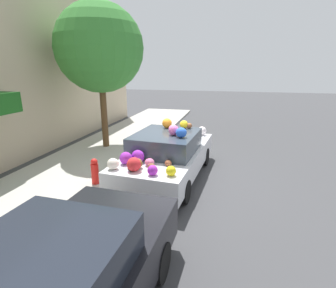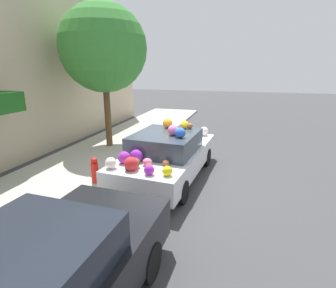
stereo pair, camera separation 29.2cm
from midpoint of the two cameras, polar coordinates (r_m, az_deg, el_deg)
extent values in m
plane|color=#424244|center=(7.82, -2.37, -7.04)|extent=(60.00, 60.00, 0.00)
cube|color=#B2ADA3|center=(8.89, -19.38, -4.68)|extent=(24.00, 3.20, 0.11)
cube|color=#C6B293|center=(9.81, -32.58, 13.91)|extent=(18.00, 0.30, 6.22)
cylinder|color=brown|center=(10.42, -14.53, 6.33)|extent=(0.24, 0.24, 2.56)
sphere|color=#388433|center=(10.30, -15.52, 19.49)|extent=(3.16, 3.16, 3.16)
cylinder|color=red|center=(7.32, -16.70, -6.22)|extent=(0.20, 0.20, 0.55)
sphere|color=red|center=(7.20, -16.91, -3.75)|extent=(0.18, 0.18, 0.18)
cube|color=silver|center=(7.57, -1.11, -3.21)|extent=(4.42, 2.15, 0.57)
cube|color=#333D47|center=(7.25, -1.57, 0.41)|extent=(2.05, 1.76, 0.51)
cylinder|color=black|center=(9.12, -3.41, -1.68)|extent=(0.58, 0.22, 0.57)
cylinder|color=black|center=(8.68, 7.13, -2.75)|extent=(0.58, 0.22, 0.57)
cylinder|color=black|center=(6.88, -11.58, -8.18)|extent=(0.58, 0.22, 0.57)
cylinder|color=black|center=(6.27, 2.33, -10.35)|extent=(0.58, 0.22, 0.57)
sphere|color=white|center=(6.14, -13.22, -4.24)|extent=(0.27, 0.27, 0.27)
ellipsoid|color=black|center=(5.98, -9.30, -5.25)|extent=(0.26, 0.26, 0.14)
sphere|color=orange|center=(7.78, -1.30, 4.55)|extent=(0.31, 0.31, 0.29)
ellipsoid|color=blue|center=(8.46, -0.26, 1.65)|extent=(0.31, 0.30, 0.20)
sphere|color=brown|center=(7.72, 3.55, 3.99)|extent=(0.22, 0.22, 0.17)
ellipsoid|color=blue|center=(6.69, 1.65, 2.50)|extent=(0.28, 0.31, 0.26)
ellipsoid|color=purple|center=(6.45, -7.84, -2.69)|extent=(0.30, 0.35, 0.32)
sphere|color=yellow|center=(7.72, 2.41, 4.27)|extent=(0.29, 0.29, 0.24)
sphere|color=yellow|center=(5.64, -0.84, -5.90)|extent=(0.31, 0.31, 0.22)
sphere|color=pink|center=(7.25, -0.19, 3.36)|extent=(0.27, 0.27, 0.21)
sphere|color=red|center=(5.94, -8.83, -4.41)|extent=(0.45, 0.45, 0.32)
sphere|color=pink|center=(6.92, 0.04, 3.04)|extent=(0.36, 0.36, 0.28)
ellipsoid|color=pink|center=(6.22, -5.38, -3.98)|extent=(0.32, 0.32, 0.18)
sphere|color=black|center=(9.13, -0.95, 2.57)|extent=(0.17, 0.17, 0.15)
ellipsoid|color=#955232|center=(6.22, -1.31, -4.14)|extent=(0.26, 0.24, 0.14)
sphere|color=red|center=(8.49, -1.74, 1.72)|extent=(0.21, 0.21, 0.21)
sphere|color=purple|center=(5.69, -4.85, -5.72)|extent=(0.25, 0.25, 0.23)
sphere|color=white|center=(9.05, 6.48, 2.85)|extent=(0.37, 0.37, 0.30)
ellipsoid|color=orange|center=(8.87, -1.71, 2.22)|extent=(0.25, 0.24, 0.17)
sphere|color=pink|center=(9.09, -2.34, 2.50)|extent=(0.21, 0.21, 0.15)
sphere|color=brown|center=(5.92, -5.00, -5.07)|extent=(0.25, 0.25, 0.18)
sphere|color=purple|center=(6.40, -10.46, -3.06)|extent=(0.43, 0.43, 0.30)
sphere|color=olive|center=(6.11, -8.02, -4.22)|extent=(0.33, 0.33, 0.23)
cube|color=#1E232D|center=(3.15, -29.68, -23.01)|extent=(1.92, 1.61, 0.47)
cylinder|color=black|center=(4.98, -22.83, -19.30)|extent=(0.61, 0.20, 0.60)
cylinder|color=black|center=(4.30, -3.84, -24.30)|extent=(0.61, 0.20, 0.60)
camera|label=1|loc=(0.15, -91.12, -0.33)|focal=28.00mm
camera|label=2|loc=(0.15, 88.88, 0.33)|focal=28.00mm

